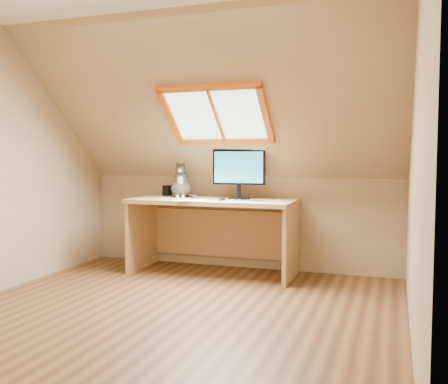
% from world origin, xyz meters
% --- Properties ---
extents(ground, '(3.50, 3.50, 0.00)m').
position_xyz_m(ground, '(0.00, 0.00, 0.00)').
color(ground, brown).
rests_on(ground, ground).
extents(room_shell, '(3.52, 3.52, 2.41)m').
position_xyz_m(room_shell, '(0.00, -0.09, 1.43)').
color(room_shell, tan).
rests_on(room_shell, ground).
extents(desk, '(1.72, 0.75, 0.78)m').
position_xyz_m(desk, '(-0.17, 1.45, 0.55)').
color(desk, tan).
rests_on(desk, ground).
extents(monitor, '(0.55, 0.23, 0.51)m').
position_xyz_m(monitor, '(0.10, 1.44, 1.08)').
color(monitor, black).
rests_on(monitor, desk).
extents(cat, '(0.28, 0.31, 0.39)m').
position_xyz_m(cat, '(-0.56, 1.46, 0.92)').
color(cat, '#46413E').
rests_on(cat, desk).
extents(desk_speaker, '(0.09, 0.09, 0.12)m').
position_xyz_m(desk_speaker, '(-0.81, 1.63, 0.84)').
color(desk_speaker, black).
rests_on(desk_speaker, desk).
extents(graphics_tablet, '(0.29, 0.23, 0.01)m').
position_xyz_m(graphics_tablet, '(-0.53, 1.15, 0.79)').
color(graphics_tablet, '#B2B2B7').
rests_on(graphics_tablet, desk).
extents(mouse, '(0.08, 0.11, 0.03)m').
position_xyz_m(mouse, '(0.00, 1.19, 0.80)').
color(mouse, black).
rests_on(mouse, desk).
extents(papers, '(0.35, 0.30, 0.01)m').
position_xyz_m(papers, '(-0.26, 1.12, 0.79)').
color(papers, white).
rests_on(papers, desk).
extents(cables, '(0.51, 0.26, 0.01)m').
position_xyz_m(cables, '(0.22, 1.26, 0.79)').
color(cables, silver).
rests_on(cables, desk).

